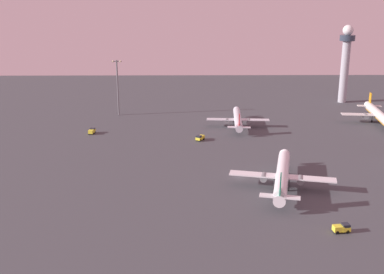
{
  "coord_description": "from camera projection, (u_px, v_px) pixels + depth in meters",
  "views": [
    {
      "loc": [
        -16.95,
        -145.01,
        56.11
      ],
      "look_at": [
        -14.86,
        32.53,
        4.0
      ],
      "focal_mm": 45.02,
      "sensor_mm": 36.0,
      "label": 1
    }
  ],
  "objects": [
    {
      "name": "apron_light_east",
      "position": [
        118.0,
        84.0,
        231.79
      ],
      "size": [
        4.8,
        0.9,
        26.88
      ],
      "color": "slate",
      "rests_on": "ground"
    },
    {
      "name": "control_tower",
      "position": [
        346.0,
        58.0,
        258.13
      ],
      "size": [
        8.0,
        8.0,
        41.61
      ],
      "color": "#A8A8B2",
      "rests_on": "ground"
    },
    {
      "name": "ground_plane",
      "position": [
        239.0,
        177.0,
        155.12
      ],
      "size": [
        416.0,
        416.0,
        0.0
      ],
      "primitive_type": "plane",
      "color": "#424449"
    },
    {
      "name": "cargo_loader",
      "position": [
        92.0,
        131.0,
        203.81
      ],
      "size": [
        2.56,
        4.39,
        2.25
      ],
      "rotation": [
        0.0,
        0.0,
        6.13
      ],
      "color": "yellow",
      "rests_on": "ground"
    },
    {
      "name": "baggage_tractor",
      "position": [
        342.0,
        228.0,
        118.54
      ],
      "size": [
        4.36,
        2.49,
        2.25
      ],
      "rotation": [
        0.0,
        0.0,
        4.84
      ],
      "color": "yellow",
      "rests_on": "ground"
    },
    {
      "name": "airplane_far_stand",
      "position": [
        282.0,
        176.0,
        145.3
      ],
      "size": [
        31.84,
        40.63,
        10.52
      ],
      "rotation": [
        0.0,
        0.0,
        -0.23
      ],
      "color": "white",
      "rests_on": "ground"
    },
    {
      "name": "maintenance_van",
      "position": [
        200.0,
        138.0,
        194.27
      ],
      "size": [
        3.87,
        4.55,
        2.25
      ],
      "rotation": [
        0.0,
        0.0,
        2.58
      ],
      "color": "yellow",
      "rests_on": "ground"
    },
    {
      "name": "airplane_terminal_side",
      "position": [
        379.0,
        115.0,
        218.96
      ],
      "size": [
        33.26,
        42.63,
        10.93
      ],
      "rotation": [
        0.0,
        0.0,
        3.03
      ],
      "color": "silver",
      "rests_on": "ground"
    },
    {
      "name": "airplane_taxiway_distant",
      "position": [
        238.0,
        119.0,
        214.08
      ],
      "size": [
        27.92,
        35.85,
        9.19
      ],
      "rotation": [
        0.0,
        0.0,
        -0.07
      ],
      "color": "silver",
      "rests_on": "ground"
    }
  ]
}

